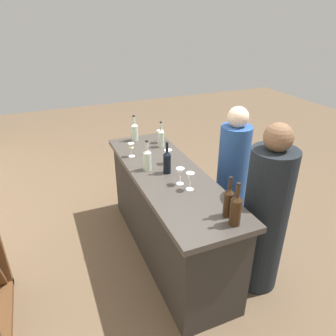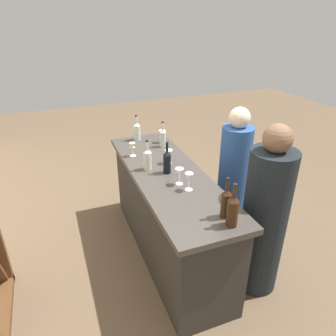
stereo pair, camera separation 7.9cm
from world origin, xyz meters
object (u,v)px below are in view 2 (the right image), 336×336
at_px(wine_glass_near_right, 189,178).
at_px(wine_bottle_leftmost_amber_brown, 233,210).
at_px(wine_glass_near_center, 169,154).
at_px(person_left_guest, 264,219).
at_px(wine_bottle_second_left_amber_brown, 226,202).
at_px(wine_glass_near_left, 162,134).
at_px(wine_glass_far_left, 179,173).
at_px(wine_bottle_far_right_clear_pale, 137,131).
at_px(wine_glass_far_center, 132,147).
at_px(person_center_guest, 233,179).
at_px(wine_bottle_center_near_black, 167,161).
at_px(wine_bottle_rightmost_clear_pale, 163,137).
at_px(wine_bottle_second_right_clear_pale, 147,159).

bearing_deg(wine_glass_near_right, wine_bottle_leftmost_amber_brown, -171.90).
distance_m(wine_glass_near_center, wine_glass_near_right, 0.54).
bearing_deg(person_left_guest, wine_glass_near_center, -57.47).
distance_m(wine_bottle_leftmost_amber_brown, wine_bottle_second_left_amber_brown, 0.11).
xyz_separation_m(wine_glass_near_left, wine_glass_near_right, (-1.08, 0.16, 0.01)).
relative_size(wine_glass_far_left, person_left_guest, 0.10).
bearing_deg(wine_bottle_far_right_clear_pale, wine_glass_far_center, 158.41).
bearing_deg(person_center_guest, wine_bottle_center_near_black, -9.13).
distance_m(wine_glass_near_left, wine_glass_near_right, 1.09).
bearing_deg(wine_glass_near_left, wine_bottle_far_right_clear_pale, 54.58).
bearing_deg(wine_bottle_rightmost_clear_pale, wine_glass_near_left, -17.06).
bearing_deg(wine_bottle_second_left_amber_brown, wine_bottle_far_right_clear_pale, 6.04).
distance_m(wine_glass_far_left, person_center_guest, 0.88).
bearing_deg(wine_glass_near_right, person_left_guest, -121.43).
bearing_deg(person_center_guest, wine_bottle_rightmost_clear_pale, -55.77).
distance_m(wine_glass_far_center, person_center_guest, 1.11).
relative_size(wine_bottle_second_right_clear_pale, wine_glass_far_center, 2.02).
distance_m(wine_bottle_second_right_clear_pale, wine_glass_far_left, 0.41).
xyz_separation_m(wine_bottle_center_near_black, person_left_guest, (-0.70, -0.61, -0.34)).
bearing_deg(wine_glass_near_left, wine_glass_near_right, 171.81).
height_order(wine_bottle_second_left_amber_brown, wine_glass_near_center, wine_bottle_second_left_amber_brown).
bearing_deg(wine_bottle_rightmost_clear_pale, wine_bottle_far_right_clear_pale, 35.49).
relative_size(wine_bottle_leftmost_amber_brown, wine_glass_near_center, 2.33).
bearing_deg(wine_glass_near_right, wine_glass_far_left, 16.90).
bearing_deg(wine_bottle_rightmost_clear_pale, wine_glass_far_left, 169.57).
xyz_separation_m(wine_bottle_center_near_black, wine_glass_far_center, (0.48, 0.20, -0.02)).
distance_m(wine_bottle_rightmost_clear_pale, wine_glass_far_left, 0.85).
height_order(wine_bottle_rightmost_clear_pale, wine_bottle_far_right_clear_pale, wine_bottle_far_right_clear_pale).
bearing_deg(wine_bottle_rightmost_clear_pale, wine_bottle_leftmost_amber_brown, 178.49).
xyz_separation_m(wine_bottle_second_left_amber_brown, person_center_guest, (0.85, -0.62, -0.38)).
bearing_deg(wine_bottle_far_right_clear_pale, wine_bottle_rightmost_clear_pale, -144.51).
height_order(wine_glass_near_right, person_left_guest, person_left_guest).
height_order(wine_glass_far_left, person_center_guest, person_center_guest).
height_order(wine_bottle_second_right_clear_pale, wine_glass_near_left, wine_bottle_second_right_clear_pale).
bearing_deg(wine_glass_near_center, wine_bottle_second_right_clear_pale, 102.71).
relative_size(wine_bottle_far_right_clear_pale, wine_glass_near_left, 2.06).
bearing_deg(wine_bottle_center_near_black, wine_glass_near_left, -16.59).
bearing_deg(person_center_guest, wine_glass_far_center, -36.64).
relative_size(wine_bottle_second_right_clear_pale, wine_glass_near_left, 2.05).
distance_m(wine_glass_near_center, wine_glass_far_center, 0.41).
distance_m(wine_bottle_second_left_amber_brown, wine_glass_near_left, 1.52).
distance_m(wine_bottle_far_right_clear_pale, wine_glass_far_center, 0.45).
bearing_deg(person_left_guest, wine_glass_far_left, -36.22).
relative_size(wine_bottle_leftmost_amber_brown, wine_bottle_center_near_black, 1.09).
distance_m(wine_bottle_far_right_clear_pale, person_left_guest, 1.75).
xyz_separation_m(wine_glass_far_left, wine_glass_far_center, (0.71, 0.22, -0.01)).
height_order(wine_bottle_leftmost_amber_brown, person_center_guest, person_center_guest).
height_order(wine_bottle_far_right_clear_pale, wine_glass_far_center, wine_bottle_far_right_clear_pale).
bearing_deg(wine_bottle_rightmost_clear_pale, person_center_guest, -132.80).
bearing_deg(wine_bottle_second_left_amber_brown, wine_glass_near_left, -2.54).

